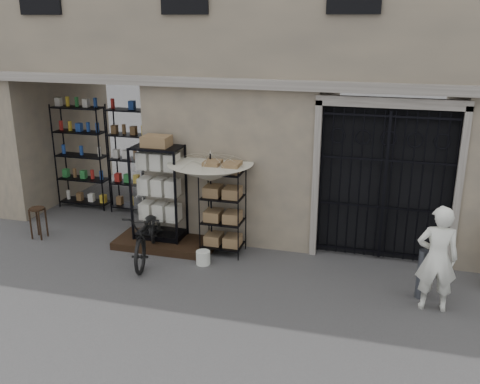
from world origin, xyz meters
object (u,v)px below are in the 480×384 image
(bicycle, at_px, (150,258))
(shopkeeper, at_px, (431,308))
(display_cabinet, at_px, (159,197))
(market_umbrella, at_px, (210,167))
(steel_bollard, at_px, (422,274))
(white_bucket, at_px, (203,258))
(wooden_stool, at_px, (38,222))
(wire_rack, at_px, (223,211))

(bicycle, xyz_separation_m, shopkeeper, (5.09, -0.49, 0.00))
(display_cabinet, distance_m, market_umbrella, 1.29)
(steel_bollard, relative_size, shopkeeper, 0.49)
(white_bucket, distance_m, shopkeeper, 4.06)
(shopkeeper, bearing_deg, wooden_stool, -9.25)
(market_umbrella, height_order, bicycle, market_umbrella)
(wire_rack, distance_m, wooden_stool, 3.97)
(display_cabinet, bearing_deg, white_bucket, -24.04)
(wire_rack, bearing_deg, display_cabinet, -178.45)
(bicycle, xyz_separation_m, steel_bollard, (4.92, -0.17, 0.42))
(wire_rack, bearing_deg, market_umbrella, 163.41)
(white_bucket, bearing_deg, shopkeeper, -7.58)
(white_bucket, bearing_deg, wooden_stool, 175.91)
(white_bucket, xyz_separation_m, bicycle, (-1.07, -0.05, -0.13))
(wire_rack, xyz_separation_m, steel_bollard, (3.65, -0.81, -0.43))
(shopkeeper, bearing_deg, display_cabinet, -16.55)
(display_cabinet, distance_m, wooden_stool, 2.68)
(wire_rack, bearing_deg, steel_bollard, -7.58)
(wire_rack, bearing_deg, wooden_stool, -170.16)
(bicycle, relative_size, steel_bollard, 2.27)
(bicycle, bearing_deg, white_bucket, -9.26)
(display_cabinet, height_order, wooden_stool, display_cabinet)
(market_umbrella, distance_m, white_bucket, 1.71)
(wire_rack, height_order, bicycle, wire_rack)
(white_bucket, bearing_deg, market_umbrella, 95.48)
(steel_bollard, bearing_deg, market_umbrella, 166.76)
(wooden_stool, bearing_deg, wire_rack, 4.83)
(display_cabinet, height_order, steel_bollard, display_cabinet)
(white_bucket, height_order, bicycle, bicycle)
(wire_rack, bearing_deg, shopkeeper, -11.53)
(wooden_stool, distance_m, shopkeeper, 7.79)
(display_cabinet, relative_size, bicycle, 1.06)
(white_bucket, relative_size, steel_bollard, 0.32)
(wooden_stool, bearing_deg, shopkeeper, -5.91)
(shopkeeper, bearing_deg, white_bucket, -10.92)
(steel_bollard, distance_m, shopkeeper, 0.56)
(wire_rack, height_order, shopkeeper, wire_rack)
(market_umbrella, xyz_separation_m, shopkeeper, (4.09, -1.24, -1.69))
(market_umbrella, xyz_separation_m, bicycle, (-1.00, -0.76, -1.69))
(display_cabinet, height_order, white_bucket, display_cabinet)
(market_umbrella, relative_size, wooden_stool, 3.56)
(market_umbrella, bearing_deg, wire_rack, -21.60)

